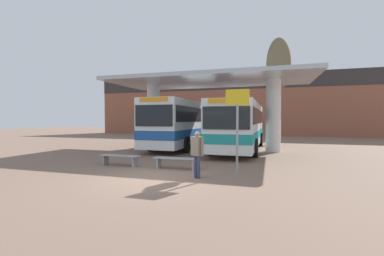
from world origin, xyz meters
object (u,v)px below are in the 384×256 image
at_px(waiting_bench_mid_platform, 176,160).
at_px(transit_bus_center_bay, 240,124).
at_px(transit_bus_left_bay, 185,122).
at_px(waiting_bench_near_pillar, 120,158).
at_px(pedestrian_waiting, 197,150).
at_px(info_sign_platform, 237,114).
at_px(poplar_tree_behind_left, 279,65).
at_px(parked_car_street, 190,128).

bearing_deg(waiting_bench_mid_platform, transit_bus_center_bay, 76.97).
height_order(transit_bus_left_bay, waiting_bench_mid_platform, transit_bus_left_bay).
distance_m(transit_bus_left_bay, waiting_bench_near_pillar, 8.49).
bearing_deg(waiting_bench_near_pillar, pedestrian_waiting, -18.92).
height_order(info_sign_platform, pedestrian_waiting, info_sign_platform).
distance_m(poplar_tree_behind_left, parked_car_street, 13.75).
xyz_separation_m(transit_bus_center_bay, waiting_bench_near_pillar, (-4.45, -7.71, -1.39)).
height_order(transit_bus_left_bay, pedestrian_waiting, transit_bus_left_bay).
relative_size(waiting_bench_near_pillar, poplar_tree_behind_left, 0.21).
bearing_deg(info_sign_platform, waiting_bench_mid_platform, -179.90).
xyz_separation_m(waiting_bench_near_pillar, poplar_tree_behind_left, (7.03, 12.55, 6.17)).
height_order(transit_bus_center_bay, parked_car_street, transit_bus_center_bay).
relative_size(transit_bus_left_bay, waiting_bench_near_pillar, 5.79).
height_order(info_sign_platform, poplar_tree_behind_left, poplar_tree_behind_left).
xyz_separation_m(waiting_bench_near_pillar, info_sign_platform, (5.19, 0.00, 1.93)).
bearing_deg(transit_bus_center_bay, info_sign_platform, 96.18).
bearing_deg(parked_car_street, poplar_tree_behind_left, -40.80).
distance_m(transit_bus_center_bay, poplar_tree_behind_left, 7.28).
relative_size(transit_bus_center_bay, pedestrian_waiting, 6.79).
bearing_deg(transit_bus_left_bay, transit_bus_center_bay, 171.70).
height_order(poplar_tree_behind_left, parked_car_street, poplar_tree_behind_left).
height_order(pedestrian_waiting, poplar_tree_behind_left, poplar_tree_behind_left).
relative_size(waiting_bench_mid_platform, parked_car_street, 0.46).
xyz_separation_m(info_sign_platform, parked_car_street, (-8.17, 20.19, -1.26)).
xyz_separation_m(transit_bus_left_bay, poplar_tree_behind_left, (6.77, 4.20, 4.68)).
distance_m(info_sign_platform, pedestrian_waiting, 2.24).
height_order(waiting_bench_near_pillar, pedestrian_waiting, pedestrian_waiting).
relative_size(pedestrian_waiting, poplar_tree_behind_left, 0.19).
relative_size(info_sign_platform, poplar_tree_behind_left, 0.37).
relative_size(transit_bus_left_bay, parked_car_street, 2.55).
xyz_separation_m(pedestrian_waiting, poplar_tree_behind_left, (3.07, 13.91, 5.52)).
distance_m(transit_bus_center_bay, waiting_bench_mid_platform, 8.03).
distance_m(transit_bus_left_bay, info_sign_platform, 9.71).
bearing_deg(waiting_bench_near_pillar, transit_bus_left_bay, 88.17).
bearing_deg(waiting_bench_near_pillar, transit_bus_center_bay, 59.99).
distance_m(transit_bus_left_bay, parked_car_street, 12.31).
xyz_separation_m(poplar_tree_behind_left, parked_car_street, (-10.02, 7.64, -5.50)).
bearing_deg(transit_bus_left_bay, pedestrian_waiting, 111.39).
distance_m(waiting_bench_near_pillar, pedestrian_waiting, 4.24).
relative_size(transit_bus_center_bay, waiting_bench_mid_platform, 5.72).
bearing_deg(pedestrian_waiting, transit_bus_left_bay, 145.23).
xyz_separation_m(transit_bus_left_bay, info_sign_platform, (4.92, -8.35, 0.44)).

